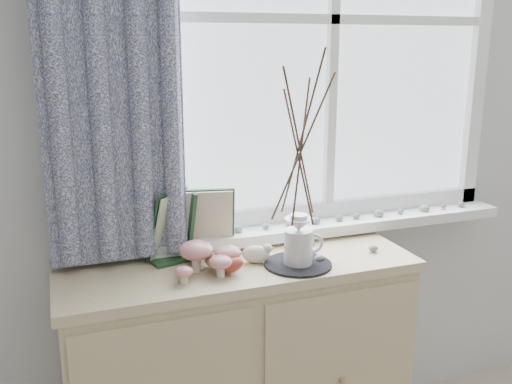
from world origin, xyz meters
TOP-DOWN VIEW (x-y plane):
  - sideboard at (-0.15, 1.75)m, footprint 1.20×0.45m
  - botanical_book at (-0.28, 1.83)m, footprint 0.37×0.22m
  - toadstool_cluster at (-0.27, 1.69)m, footprint 0.23×0.16m
  - wooden_eggs at (-0.24, 1.72)m, footprint 0.14×0.18m
  - songbird_figurine at (-0.09, 1.72)m, footprint 0.14×0.10m
  - crocheted_doily at (0.03, 1.65)m, footprint 0.23×0.23m
  - twig_pitcher at (0.03, 1.65)m, footprint 0.31×0.31m
  - sideboard_pebbles at (0.15, 1.75)m, footprint 0.33×0.23m

SIDE VIEW (x-z plane):
  - sideboard at x=-0.15m, z-range 0.00..0.85m
  - crocheted_doily at x=0.03m, z-range 0.85..0.86m
  - sideboard_pebbles at x=0.15m, z-range 0.85..0.87m
  - wooden_eggs at x=-0.24m, z-range 0.84..0.92m
  - songbird_figurine at x=-0.09m, z-range 0.85..0.92m
  - toadstool_cluster at x=-0.27m, z-range 0.86..0.96m
  - botanical_book at x=-0.28m, z-range 0.85..1.09m
  - twig_pitcher at x=0.03m, z-range 0.90..1.62m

